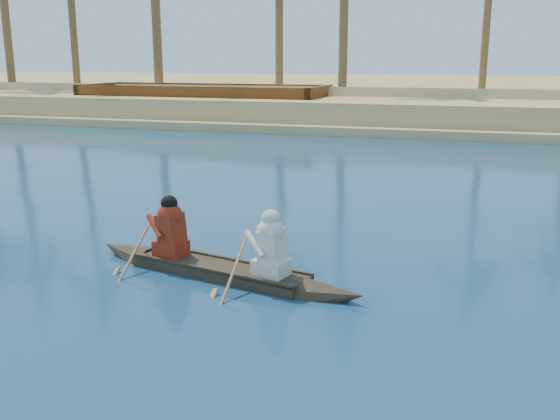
% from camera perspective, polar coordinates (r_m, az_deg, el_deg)
% --- Properties ---
extents(sandy_embankment, '(150.00, 51.00, 1.50)m').
position_cam_1_polar(sandy_embankment, '(50.64, 22.98, 9.63)').
color(sandy_embankment, tan).
rests_on(sandy_embankment, ground).
extents(canoe, '(4.74, 1.65, 1.30)m').
position_cam_1_polar(canoe, '(9.38, -5.63, -4.54)').
color(canoe, '#3A3020').
rests_on(canoe, ground).
extents(barge_left, '(12.95, 4.40, 2.15)m').
position_cam_1_polar(barge_left, '(33.61, -7.02, 9.46)').
color(barge_left, brown).
rests_on(barge_left, ground).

